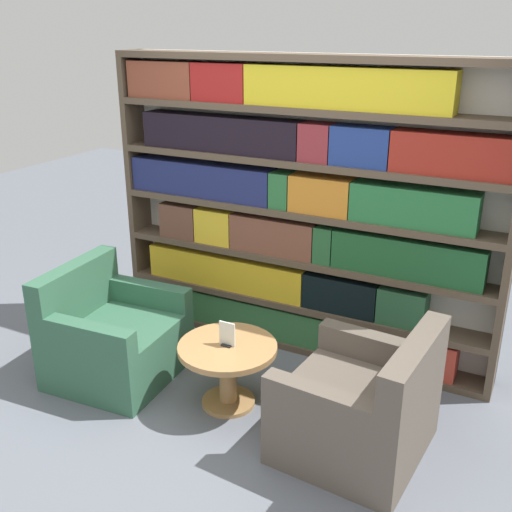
{
  "coord_description": "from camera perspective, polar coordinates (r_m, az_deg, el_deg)",
  "views": [
    {
      "loc": [
        1.68,
        -2.72,
        2.42
      ],
      "look_at": [
        -0.08,
        0.69,
        0.94
      ],
      "focal_mm": 42.0,
      "sensor_mm": 36.0,
      "label": 1
    }
  ],
  "objects": [
    {
      "name": "ground_plane",
      "position": [
        4.01,
        -3.62,
        -16.11
      ],
      "size": [
        14.0,
        14.0,
        0.0
      ],
      "primitive_type": "plane",
      "color": "slate"
    },
    {
      "name": "bookshelf",
      "position": [
        4.53,
        3.89,
        4.25
      ],
      "size": [
        3.03,
        0.3,
        2.25
      ],
      "color": "silver",
      "rests_on": "ground_plane"
    },
    {
      "name": "armchair_left",
      "position": [
        4.53,
        -13.48,
        -7.66
      ],
      "size": [
        0.86,
        0.9,
        0.82
      ],
      "rotation": [
        0.0,
        0.0,
        1.64
      ],
      "color": "#336047",
      "rests_on": "ground_plane"
    },
    {
      "name": "armchair_right",
      "position": [
        3.73,
        9.93,
        -14.18
      ],
      "size": [
        0.87,
        0.91,
        0.82
      ],
      "rotation": [
        0.0,
        0.0,
        -1.65
      ],
      "color": "brown",
      "rests_on": "ground_plane"
    },
    {
      "name": "coffee_table",
      "position": [
        4.06,
        -2.71,
        -10.07
      ],
      "size": [
        0.66,
        0.66,
        0.45
      ],
      "color": "#AD7F4C",
      "rests_on": "ground_plane"
    },
    {
      "name": "table_sign",
      "position": [
        3.96,
        -2.76,
        -7.57
      ],
      "size": [
        0.11,
        0.06,
        0.17
      ],
      "color": "black",
      "rests_on": "coffee_table"
    }
  ]
}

